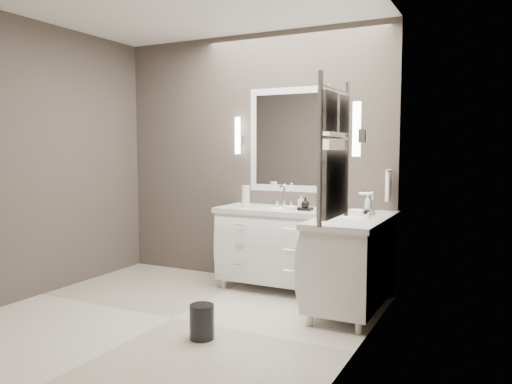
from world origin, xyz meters
The scene contains 20 objects.
floor centered at (0.00, 0.00, -0.01)m, with size 3.20×3.00×0.01m, color beige.
wall_back centered at (0.00, 1.50, 1.35)m, with size 3.20×0.01×2.70m, color #443C36.
wall_front centered at (0.00, -1.50, 1.35)m, with size 3.20×0.01×2.70m, color #443C36.
wall_left centered at (-1.60, 0.00, 1.35)m, with size 0.01×3.00×2.70m, color #443C36.
wall_right centered at (1.60, 0.00, 1.35)m, with size 0.01×3.00×2.70m, color #443C36.
vanity_back centered at (0.45, 1.23, 0.49)m, with size 1.24×0.59×0.97m.
vanity_right centered at (1.33, 0.90, 0.49)m, with size 0.59×1.24×0.97m.
mirror_back centered at (0.45, 1.49, 1.55)m, with size 0.90×0.02×1.10m.
mirror_right centered at (1.59, 0.80, 1.55)m, with size 0.02×0.90×1.10m.
sconce_back centered at (-0.13, 1.43, 1.59)m, with size 0.06×0.06×0.40m.
sconce_right centered at (1.53, 0.22, 1.59)m, with size 0.06×0.06×0.40m.
towel_bar_corner centered at (1.54, 1.36, 1.12)m, with size 0.03×0.22×0.30m.
towel_ladder centered at (1.55, -0.40, 1.39)m, with size 0.06×0.58×0.90m.
waste_bin centered at (0.48, -0.27, 0.13)m, with size 0.19×0.19×0.27m, color black.
amenity_tray_back centered at (0.74, 1.18, 0.86)m, with size 0.17×0.13×0.03m, color black.
amenity_tray_right centered at (1.36, 1.25, 0.86)m, with size 0.13×0.17×0.03m, color black.
water_bottle centered at (0.12, 1.13, 0.96)m, with size 0.08×0.08×0.23m, color silver.
soap_bottle_a centered at (0.71, 1.20, 0.93)m, with size 0.05×0.05×0.12m, color white.
soap_bottle_b centered at (0.77, 1.15, 0.93)m, with size 0.08×0.08×0.10m, color black.
soap_bottle_c centered at (1.36, 1.25, 0.95)m, with size 0.06×0.06×0.14m, color white.
Camera 1 is at (2.51, -3.42, 1.46)m, focal length 35.00 mm.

